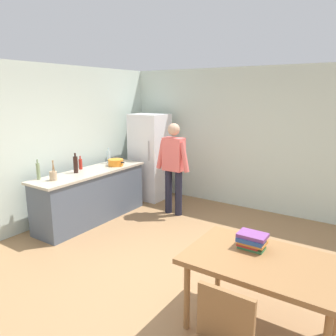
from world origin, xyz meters
TOP-DOWN VIEW (x-y plane):
  - ground_plane at (0.00, 0.00)m, footprint 14.00×14.00m
  - wall_back at (0.00, 3.00)m, footprint 6.40×0.12m
  - wall_left at (-2.60, 0.20)m, footprint 0.12×5.60m
  - kitchen_counter at (-2.00, 0.80)m, footprint 0.64×2.20m
  - refrigerator at (-1.90, 2.40)m, footprint 0.70×0.67m
  - person at (-0.95, 1.85)m, footprint 0.70×0.22m
  - dining_table at (1.40, -0.30)m, footprint 1.40×0.90m
  - cooking_pot at (-1.92, 1.36)m, footprint 0.40×0.28m
  - utensil_jar at (-2.01, 0.05)m, footprint 0.11×0.11m
  - bottle_vinegar_tall at (-2.25, -0.05)m, footprint 0.06×0.06m
  - bottle_sauce_red at (-2.24, 0.80)m, footprint 0.06×0.06m
  - bottle_wine_dark at (-2.10, 0.57)m, footprint 0.08×0.08m
  - bottle_water_clear at (-2.18, 1.45)m, footprint 0.07×0.07m
  - book_stack at (1.23, -0.16)m, footprint 0.27×0.21m

SIDE VIEW (x-z plane):
  - ground_plane at x=0.00m, z-range 0.00..0.00m
  - kitchen_counter at x=-2.00m, z-range 0.00..0.90m
  - dining_table at x=1.40m, z-range 0.30..1.05m
  - book_stack at x=1.23m, z-range 0.75..0.91m
  - refrigerator at x=-1.90m, z-range 0.00..1.80m
  - cooking_pot at x=-1.92m, z-range 0.90..1.02m
  - person at x=-0.95m, z-range 0.13..1.83m
  - utensil_jar at x=-2.01m, z-range 0.82..1.14m
  - bottle_sauce_red at x=-2.24m, z-range 0.88..1.12m
  - bottle_water_clear at x=-2.18m, z-range 0.88..1.18m
  - bottle_vinegar_tall at x=-2.25m, z-range 0.88..1.20m
  - bottle_wine_dark at x=-2.10m, z-range 0.88..1.22m
  - wall_back at x=0.00m, z-range 0.00..2.70m
  - wall_left at x=-2.60m, z-range 0.00..2.70m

